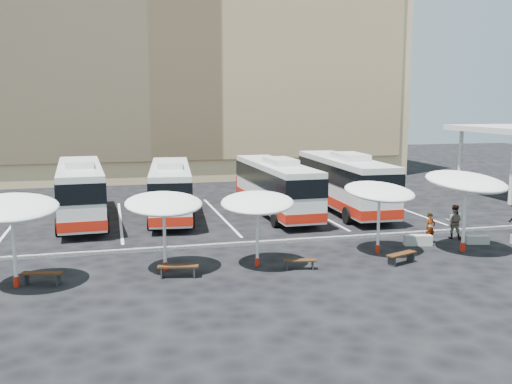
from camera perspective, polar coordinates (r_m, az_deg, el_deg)
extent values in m
plane|color=black|center=(27.58, -0.47, -5.54)|extent=(120.00, 120.00, 0.00)
cube|color=tan|center=(58.56, -8.25, 14.32)|extent=(42.00, 18.00, 25.00)
cube|color=tan|center=(49.52, -7.07, 14.77)|extent=(40.00, 0.30, 20.00)
cylinder|color=silver|center=(42.44, 24.25, 2.06)|extent=(0.30, 0.30, 4.80)
cylinder|color=silver|center=(47.25, 19.74, 2.94)|extent=(0.30, 0.30, 4.80)
cube|color=black|center=(28.04, -0.72, -5.14)|extent=(34.00, 0.25, 0.15)
cube|color=white|center=(35.08, -23.26, -3.13)|extent=(0.15, 12.00, 0.01)
cube|color=white|center=(34.63, -13.41, -2.79)|extent=(0.15, 12.00, 0.01)
cube|color=white|center=(35.21, -3.59, -2.37)|extent=(0.15, 12.00, 0.01)
cube|color=white|center=(36.78, 5.63, -1.91)|extent=(0.15, 12.00, 0.01)
cube|color=white|center=(39.21, 13.91, -1.46)|extent=(0.15, 12.00, 0.01)
cube|color=silver|center=(34.99, -17.15, 0.26)|extent=(3.01, 11.57, 2.86)
cube|color=black|center=(34.91, -17.20, 1.19)|extent=(3.07, 11.63, 1.05)
cube|color=#B51C0C|center=(35.16, -17.07, -1.43)|extent=(3.07, 11.63, 0.52)
cube|color=#B51C0C|center=(40.76, -17.18, 0.42)|extent=(2.45, 0.33, 1.34)
cube|color=silver|center=(33.84, -17.26, 2.74)|extent=(1.68, 2.94, 0.38)
cylinder|color=black|center=(38.52, -18.88, -1.15)|extent=(0.39, 0.97, 0.95)
cylinder|color=black|center=(38.52, -15.33, -0.98)|extent=(0.39, 0.97, 0.95)
cylinder|color=black|center=(31.49, -19.15, -3.33)|extent=(0.39, 0.97, 0.95)
cylinder|color=black|center=(31.49, -14.80, -3.12)|extent=(0.39, 0.97, 0.95)
cube|color=silver|center=(35.06, -8.55, 0.41)|extent=(3.37, 11.01, 2.71)
cube|color=black|center=(34.98, -8.57, 1.29)|extent=(3.43, 11.07, 0.99)
cube|color=#B51C0C|center=(35.22, -8.51, -1.19)|extent=(3.43, 11.07, 0.50)
cube|color=#B51C0C|center=(40.52, -8.52, 0.58)|extent=(2.32, 0.42, 1.26)
cube|color=silver|center=(33.97, -8.61, 2.75)|extent=(1.72, 2.84, 0.36)
cylinder|color=black|center=(38.41, -10.18, -0.87)|extent=(0.41, 0.93, 0.90)
cylinder|color=black|center=(38.40, -6.81, -0.80)|extent=(0.41, 0.93, 0.90)
cylinder|color=black|center=(31.75, -10.54, -2.93)|extent=(0.41, 0.93, 0.90)
cylinder|color=black|center=(31.74, -6.46, -2.84)|extent=(0.41, 0.93, 0.90)
cube|color=silver|center=(35.44, 1.99, 0.68)|extent=(2.52, 11.21, 2.79)
cube|color=black|center=(35.36, 1.99, 1.58)|extent=(2.58, 11.27, 1.02)
cube|color=#B51C0C|center=(35.60, 1.98, -0.95)|extent=(2.58, 11.27, 0.51)
cube|color=#B51C0C|center=(40.85, -0.35, 0.79)|extent=(2.39, 0.23, 1.30)
cube|color=silver|center=(34.36, 2.46, 3.08)|extent=(1.54, 2.82, 0.37)
cylinder|color=black|center=(38.44, -1.12, -0.70)|extent=(0.34, 0.94, 0.93)
cylinder|color=black|center=(39.06, 2.19, -0.55)|extent=(0.34, 0.94, 0.93)
cylinder|color=black|center=(31.83, 1.96, -2.73)|extent=(0.34, 0.94, 0.93)
cylinder|color=black|center=(32.58, 5.88, -2.50)|extent=(0.34, 0.94, 0.93)
cube|color=silver|center=(36.95, 8.77, 1.09)|extent=(2.90, 11.91, 2.96)
cube|color=black|center=(36.87, 8.79, 2.00)|extent=(2.97, 11.97, 1.08)
cube|color=#B51C0C|center=(37.11, 8.73, -0.57)|extent=(2.97, 11.97, 0.54)
cube|color=#B51C0C|center=(42.57, 5.91, 1.17)|extent=(2.53, 0.29, 1.38)
cube|color=silver|center=(35.85, 9.40, 3.53)|extent=(1.69, 3.01, 0.39)
cylinder|color=black|center=(39.98, 5.31, -0.33)|extent=(0.38, 1.00, 0.99)
cylinder|color=black|center=(40.78, 8.62, -0.21)|extent=(0.38, 1.00, 0.99)
cylinder|color=black|center=(33.11, 9.15, -2.33)|extent=(0.38, 1.00, 0.99)
cylinder|color=black|center=(34.08, 13.02, -2.13)|extent=(0.38, 1.00, 0.99)
cylinder|color=silver|center=(23.25, -23.03, -5.19)|extent=(0.17, 0.17, 3.00)
cylinder|color=#B51C0C|center=(23.58, -22.83, -8.26)|extent=(0.26, 0.26, 0.40)
ellipsoid|color=white|center=(22.94, -23.26, -1.42)|extent=(4.07, 4.11, 1.03)
cylinder|color=silver|center=(23.77, -9.13, -4.56)|extent=(0.14, 0.14, 2.78)
cylinder|color=#B51C0C|center=(24.08, -9.06, -7.35)|extent=(0.22, 0.22, 0.37)
ellipsoid|color=white|center=(23.48, -9.22, -1.14)|extent=(3.41, 3.45, 0.95)
cylinder|color=silver|center=(24.12, 0.13, -4.33)|extent=(0.16, 0.16, 2.71)
cylinder|color=#B51C0C|center=(24.42, 0.13, -7.02)|extent=(0.24, 0.24, 0.36)
ellipsoid|color=white|center=(23.84, 0.13, -1.06)|extent=(3.79, 3.82, 0.93)
cylinder|color=silver|center=(26.85, 12.15, -3.04)|extent=(0.16, 0.16, 2.83)
cylinder|color=#B51C0C|center=(27.12, 12.06, -5.58)|extent=(0.26, 0.26, 0.38)
ellipsoid|color=white|center=(26.59, 12.25, 0.04)|extent=(3.96, 3.99, 0.97)
cylinder|color=silver|center=(28.15, 20.10, -2.40)|extent=(0.19, 0.19, 3.25)
cylinder|color=#B51C0C|center=(28.45, 19.95, -5.19)|extent=(0.30, 0.30, 0.43)
ellipsoid|color=white|center=(27.88, 20.29, 0.98)|extent=(4.65, 4.68, 1.11)
cube|color=black|center=(23.44, -20.63, -7.61)|extent=(1.61, 0.81, 0.06)
cube|color=black|center=(23.73, -22.01, -8.09)|extent=(0.16, 0.40, 0.41)
cube|color=black|center=(23.28, -19.16, -8.25)|extent=(0.16, 0.40, 0.41)
cube|color=black|center=(23.02, -7.80, -7.36)|extent=(1.67, 0.75, 0.06)
cube|color=black|center=(23.16, -9.40, -7.94)|extent=(0.15, 0.41, 0.43)
cube|color=black|center=(23.05, -6.17, -7.95)|extent=(0.15, 0.41, 0.43)
cube|color=black|center=(23.98, 4.40, -6.82)|extent=(1.41, 0.62, 0.05)
cube|color=black|center=(23.97, 3.09, -7.33)|extent=(0.12, 0.35, 0.36)
cube|color=black|center=(24.11, 5.69, -7.27)|extent=(0.12, 0.35, 0.36)
cube|color=black|center=(25.47, 14.35, -6.01)|extent=(1.59, 0.96, 0.06)
cube|color=black|center=(25.06, 13.42, -6.78)|extent=(0.20, 0.39, 0.41)
cube|color=black|center=(26.00, 15.21, -6.29)|extent=(0.20, 0.39, 0.41)
cube|color=#989892|center=(29.01, 15.89, -4.66)|extent=(1.40, 0.74, 0.50)
cube|color=#989892|center=(30.20, 21.26, -4.48)|extent=(1.16, 0.63, 0.41)
imported|color=black|center=(29.45, 17.01, -3.48)|extent=(0.60, 0.44, 1.53)
imported|color=black|center=(30.82, 19.25, -2.83)|extent=(1.08, 1.04, 1.76)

